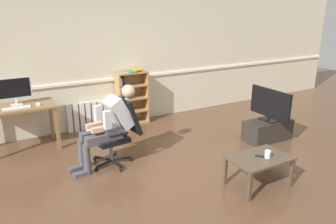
{
  "coord_description": "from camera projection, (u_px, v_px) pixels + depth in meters",
  "views": [
    {
      "loc": [
        -2.25,
        -3.45,
        2.31
      ],
      "look_at": [
        0.15,
        0.85,
        0.7
      ],
      "focal_mm": 35.22,
      "sensor_mm": 36.0,
      "label": 1
    }
  ],
  "objects": [
    {
      "name": "tv_stand",
      "position": [
        267.0,
        130.0,
        5.86
      ],
      "size": [
        0.86,
        0.41,
        0.36
      ],
      "color": "#2D2823",
      "rests_on": "ground_plane"
    },
    {
      "name": "back_wall",
      "position": [
        116.0,
        56.0,
        6.4
      ],
      "size": [
        12.0,
        0.13,
        2.7
      ],
      "color": "beige",
      "rests_on": "ground_plane"
    },
    {
      "name": "ground_plane",
      "position": [
        188.0,
        177.0,
        4.62
      ],
      "size": [
        18.0,
        18.0,
        0.0
      ],
      "primitive_type": "plane",
      "color": "brown"
    },
    {
      "name": "spare_remote",
      "position": [
        261.0,
        156.0,
        4.31
      ],
      "size": [
        0.13,
        0.14,
        0.02
      ],
      "primitive_type": "cube",
      "rotation": [
        0.0,
        0.0,
        0.73
      ],
      "color": "black",
      "rests_on": "coffee_table"
    },
    {
      "name": "drinking_glass",
      "position": [
        268.0,
        154.0,
        4.28
      ],
      "size": [
        0.08,
        0.08,
        0.1
      ],
      "primitive_type": "cylinder",
      "color": "silver",
      "rests_on": "coffee_table"
    },
    {
      "name": "keyboard",
      "position": [
        16.0,
        108.0,
        5.16
      ],
      "size": [
        0.41,
        0.12,
        0.02
      ],
      "primitive_type": "cube",
      "color": "white",
      "rests_on": "computer_desk"
    },
    {
      "name": "coffee_table",
      "position": [
        259.0,
        161.0,
        4.33
      ],
      "size": [
        0.79,
        0.53,
        0.41
      ],
      "color": "#4C3D2D",
      "rests_on": "ground_plane"
    },
    {
      "name": "bookshelf",
      "position": [
        130.0,
        98.0,
        6.55
      ],
      "size": [
        0.62,
        0.29,
        1.11
      ],
      "color": "#AD7F4C",
      "rests_on": "ground_plane"
    },
    {
      "name": "office_chair",
      "position": [
        119.0,
        129.0,
        4.94
      ],
      "size": [
        0.77,
        0.62,
        0.98
      ],
      "rotation": [
        0.0,
        0.0,
        -1.48
      ],
      "color": "black",
      "rests_on": "ground_plane"
    },
    {
      "name": "tv_screen",
      "position": [
        270.0,
        104.0,
        5.71
      ],
      "size": [
        0.21,
        0.87,
        0.57
      ],
      "rotation": [
        0.0,
        0.0,
        1.6
      ],
      "color": "black",
      "rests_on": "tv_stand"
    },
    {
      "name": "person_seated",
      "position": [
        109.0,
        124.0,
        4.81
      ],
      "size": [
        1.06,
        0.42,
        1.19
      ],
      "rotation": [
        0.0,
        0.0,
        -1.48
      ],
      "color": "#4C4C51",
      "rests_on": "ground_plane"
    },
    {
      "name": "computer_desk",
      "position": [
        17.0,
        113.0,
        5.32
      ],
      "size": [
        1.18,
        0.63,
        0.76
      ],
      "color": "olive",
      "rests_on": "ground_plane"
    },
    {
      "name": "imac_monitor",
      "position": [
        14.0,
        89.0,
        5.27
      ],
      "size": [
        0.52,
        0.14,
        0.45
      ],
      "color": "silver",
      "rests_on": "computer_desk"
    },
    {
      "name": "computer_mouse",
      "position": [
        38.0,
        104.0,
        5.32
      ],
      "size": [
        0.06,
        0.1,
        0.03
      ],
      "primitive_type": "cube",
      "color": "white",
      "rests_on": "computer_desk"
    },
    {
      "name": "radiator",
      "position": [
        91.0,
        115.0,
        6.36
      ],
      "size": [
        0.92,
        0.08,
        0.55
      ],
      "color": "white",
      "rests_on": "ground_plane"
    }
  ]
}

